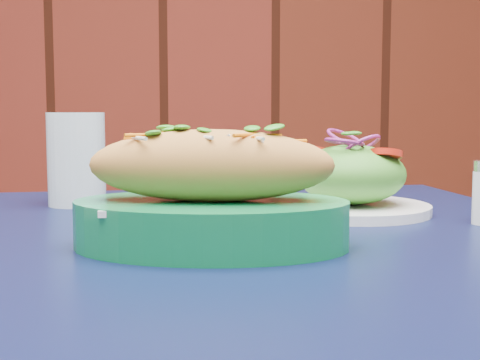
{
  "coord_description": "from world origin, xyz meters",
  "views": [
    {
      "loc": [
        -0.24,
        0.59,
        0.88
      ],
      "look_at": [
        -0.21,
        1.27,
        0.81
      ],
      "focal_mm": 50.0,
      "sensor_mm": 36.0,
      "label": 1
    }
  ],
  "objects": [
    {
      "name": "water_glass",
      "position": [
        -0.42,
        1.52,
        0.81
      ],
      "size": [
        0.08,
        0.08,
        0.13
      ],
      "primitive_type": "cylinder",
      "color": "silver",
      "rests_on": "cafe_table"
    },
    {
      "name": "banh_mi_basket",
      "position": [
        -0.24,
        1.22,
        0.8
      ],
      "size": [
        0.28,
        0.2,
        0.12
      ],
      "rotation": [
        0.0,
        0.0,
        -0.09
      ],
      "color": "#0C6F3A",
      "rests_on": "cafe_table"
    },
    {
      "name": "salad_plate",
      "position": [
        -0.06,
        1.43,
        0.79
      ],
      "size": [
        0.2,
        0.2,
        0.1
      ],
      "rotation": [
        0.0,
        0.0,
        -0.42
      ],
      "color": "white",
      "rests_on": "cafe_table"
    },
    {
      "name": "cafe_table",
      "position": [
        -0.21,
        1.3,
        0.66
      ],
      "size": [
        0.88,
        0.88,
        0.75
      ],
      "rotation": [
        0.0,
        0.0,
        0.11
      ],
      "color": "black",
      "rests_on": "ground"
    }
  ]
}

